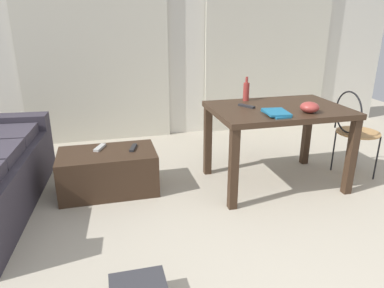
# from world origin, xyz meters

# --- Properties ---
(ground_plane) EXTENTS (8.11, 8.11, 0.00)m
(ground_plane) POSITION_xyz_m (0.00, 1.29, 0.00)
(ground_plane) COLOR #B2A893
(wall_back) EXTENTS (5.99, 0.10, 2.44)m
(wall_back) POSITION_xyz_m (0.00, 3.38, 1.22)
(wall_back) COLOR silver
(wall_back) RESTS_ON ground
(curtains) EXTENTS (4.10, 0.03, 2.07)m
(curtains) POSITION_xyz_m (0.00, 3.30, 1.03)
(curtains) COLOR beige
(curtains) RESTS_ON ground
(coffee_table) EXTENTS (0.87, 0.51, 0.39)m
(coffee_table) POSITION_xyz_m (-1.12, 1.78, 0.19)
(coffee_table) COLOR #382619
(coffee_table) RESTS_ON ground
(craft_table) EXTENTS (1.22, 0.84, 0.76)m
(craft_table) POSITION_xyz_m (0.44, 1.56, 0.65)
(craft_table) COLOR #382619
(craft_table) RESTS_ON ground
(wire_chair) EXTENTS (0.41, 0.42, 0.88)m
(wire_chair) POSITION_xyz_m (1.25, 1.53, 0.54)
(wire_chair) COLOR #B7844C
(wire_chair) RESTS_ON ground
(bottle_near) EXTENTS (0.06, 0.06, 0.23)m
(bottle_near) POSITION_xyz_m (0.25, 1.89, 0.85)
(bottle_near) COLOR #99332D
(bottle_near) RESTS_ON craft_table
(bowl) EXTENTS (0.16, 0.16, 0.09)m
(bowl) POSITION_xyz_m (0.61, 1.32, 0.81)
(bowl) COLOR #9E3833
(bowl) RESTS_ON craft_table
(book_stack) EXTENTS (0.21, 0.29, 0.03)m
(book_stack) POSITION_xyz_m (0.30, 1.33, 0.78)
(book_stack) COLOR #1E668C
(book_stack) RESTS_ON craft_table
(tv_remote_on_table) EXTENTS (0.12, 0.17, 0.02)m
(tv_remote_on_table) POSITION_xyz_m (0.16, 1.64, 0.77)
(tv_remote_on_table) COLOR #232326
(tv_remote_on_table) RESTS_ON craft_table
(scissors) EXTENTS (0.05, 0.12, 0.00)m
(scissors) POSITION_xyz_m (0.73, 1.57, 0.76)
(scissors) COLOR #9EA0A5
(scissors) RESTS_ON craft_table
(tv_remote_primary) EXTENTS (0.12, 0.18, 0.02)m
(tv_remote_primary) POSITION_xyz_m (-1.17, 1.88, 0.40)
(tv_remote_primary) COLOR #B7B7B2
(tv_remote_primary) RESTS_ON coffee_table
(tv_remote_secondary) EXTENTS (0.09, 0.19, 0.02)m
(tv_remote_secondary) POSITION_xyz_m (-0.87, 1.81, 0.40)
(tv_remote_secondary) COLOR #232326
(tv_remote_secondary) RESTS_ON coffee_table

